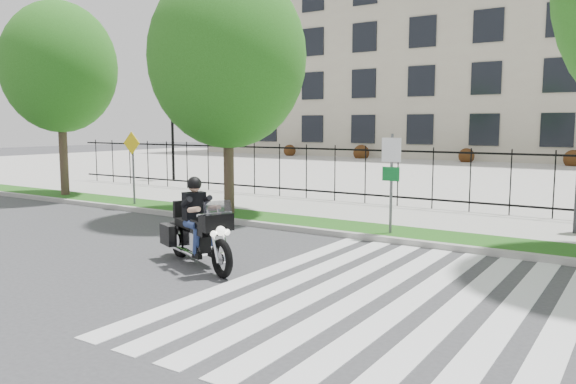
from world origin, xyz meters
The scene contains 14 objects.
ground centered at (0.00, 0.00, 0.00)m, with size 120.00×120.00×0.00m, color #37373A.
curb centered at (0.00, 4.10, 0.07)m, with size 60.00×0.20×0.15m, color #9B9992.
grass_verge centered at (0.00, 4.95, 0.07)m, with size 60.00×1.50×0.15m, color #1E4B12.
sidewalk centered at (0.00, 7.45, 0.07)m, with size 60.00×3.50×0.15m, color #9F9B94.
plaza centered at (0.00, 25.00, 0.05)m, with size 80.00×34.00×0.10m, color #9F9B94.
crosswalk_stripes centered at (4.83, 0.00, 0.01)m, with size 5.70×8.00×0.01m, color silver, non-canonical shape.
iron_fence centered at (0.00, 9.20, 1.15)m, with size 30.00×0.06×2.00m, color black, non-canonical shape.
office_building centered at (0.00, 44.92, 9.97)m, with size 60.00×21.90×20.15m.
lamp_post_left centered at (-12.00, 12.00, 3.21)m, with size 1.06×0.70×4.25m.
street_tree_0 centered at (-10.88, 4.95, 5.04)m, with size 4.32×4.32×7.38m.
street_tree_1 centered at (-2.62, 4.95, 4.89)m, with size 4.78×4.78×7.49m.
sign_pole_regulatory centered at (2.90, 4.58, 1.74)m, with size 0.50×0.09×2.50m.
sign_pole_warning centered at (-6.53, 4.58, 1.74)m, with size 0.78×0.09×2.49m.
motorcycle_rider centered at (0.73, -0.13, 0.73)m, with size 2.66×1.51×2.20m.
Camera 1 is at (8.40, -8.51, 2.87)m, focal length 35.00 mm.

